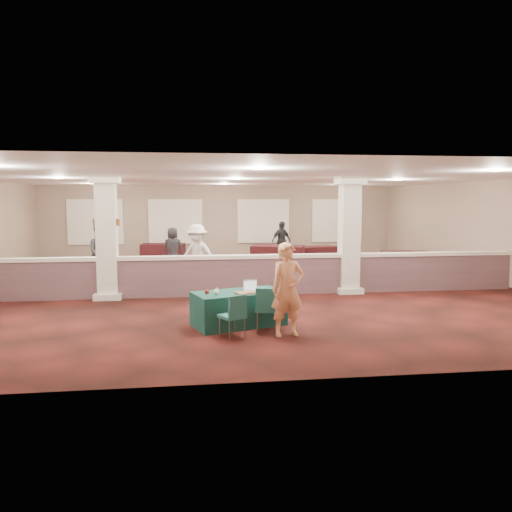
{
  "coord_description": "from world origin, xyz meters",
  "views": [
    {
      "loc": [
        -1.36,
        -14.79,
        2.58
      ],
      "look_at": [
        0.34,
        -2.0,
        1.12
      ],
      "focal_mm": 35.0,
      "sensor_mm": 36.0,
      "label": 1
    }
  ],
  "objects": [
    {
      "name": "yarn_cream",
      "position": [
        -0.86,
        -5.0,
        0.75
      ],
      "size": [
        0.11,
        0.11,
        0.11
      ],
      "primitive_type": "sphere",
      "color": "beige",
      "rests_on": "near_table"
    },
    {
      "name": "wall_front",
      "position": [
        0.0,
        -8.0,
        1.6
      ],
      "size": [
        16.0,
        0.04,
        3.2
      ],
      "primitive_type": "cube",
      "color": "#816D59",
      "rests_on": "ground"
    },
    {
      "name": "attendee_a",
      "position": [
        -4.16,
        1.45,
        0.9
      ],
      "size": [
        0.99,
        0.77,
        1.81
      ],
      "primitive_type": "imported",
      "rotation": [
        0.0,
        0.0,
        0.39
      ],
      "color": "black",
      "rests_on": "ground"
    },
    {
      "name": "sconce_right",
      "position": [
        -3.22,
        -1.5,
        2.0
      ],
      "size": [
        0.12,
        0.12,
        0.18
      ],
      "color": "brown",
      "rests_on": "column_left"
    },
    {
      "name": "near_table",
      "position": [
        -0.39,
        -4.74,
        0.35
      ],
      "size": [
        2.02,
        1.44,
        0.7
      ],
      "primitive_type": "cube",
      "rotation": [
        0.0,
        0.0,
        0.32
      ],
      "color": "#0F3730",
      "rests_on": "ground"
    },
    {
      "name": "column_right",
      "position": [
        3.0,
        -1.5,
        1.64
      ],
      "size": [
        0.72,
        0.72,
        3.2
      ],
      "color": "silver",
      "rests_on": "ground"
    },
    {
      "name": "knitting",
      "position": [
        -0.27,
        -4.95,
        0.72
      ],
      "size": [
        0.46,
        0.39,
        0.03
      ],
      "primitive_type": "cube",
      "rotation": [
        0.0,
        0.0,
        0.32
      ],
      "color": "#A9651B",
      "rests_on": "near_table"
    },
    {
      "name": "far_table_back_right",
      "position": [
        3.89,
        5.4,
        0.32
      ],
      "size": [
        1.74,
        1.19,
        0.64
      ],
      "primitive_type": "cube",
      "rotation": [
        0.0,
        0.0,
        0.27
      ],
      "color": "black",
      "rests_on": "ground"
    },
    {
      "name": "yarn_grey",
      "position": [
        -0.83,
        -4.77,
        0.75
      ],
      "size": [
        0.1,
        0.1,
        0.1
      ],
      "primitive_type": "sphere",
      "color": "#535458",
      "rests_on": "near_table"
    },
    {
      "name": "sconce_left",
      "position": [
        -3.78,
        -1.5,
        2.0
      ],
      "size": [
        0.12,
        0.12,
        0.18
      ],
      "color": "brown",
      "rests_on": "column_left"
    },
    {
      "name": "wall_back",
      "position": [
        0.0,
        8.0,
        1.6
      ],
      "size": [
        16.0,
        0.04,
        3.2
      ],
      "primitive_type": "cube",
      "color": "#816D59",
      "rests_on": "ground"
    },
    {
      "name": "conf_chair_side",
      "position": [
        -0.56,
        -5.7,
        0.49
      ],
      "size": [
        0.56,
        0.56,
        0.83
      ],
      "rotation": [
        0.0,
        0.0,
        0.5
      ],
      "color": "#1C5351",
      "rests_on": "ground"
    },
    {
      "name": "attendee_d",
      "position": [
        -1.99,
        3.53,
        0.79
      ],
      "size": [
        0.8,
        0.46,
        1.59
      ],
      "primitive_type": "imported",
      "rotation": [
        0.0,
        0.0,
        3.09
      ],
      "color": "black",
      "rests_on": "ground"
    },
    {
      "name": "attendee_c",
      "position": [
        2.49,
        6.0,
        0.83
      ],
      "size": [
        1.08,
        0.88,
        1.67
      ],
      "primitive_type": "imported",
      "rotation": [
        0.0,
        0.0,
        0.5
      ],
      "color": "black",
      "rests_on": "ground"
    },
    {
      "name": "far_table_back_left",
      "position": [
        -2.5,
        6.5,
        0.36
      ],
      "size": [
        1.89,
        1.09,
        0.73
      ],
      "primitive_type": "cube",
      "rotation": [
        0.0,
        0.0,
        -0.11
      ],
      "color": "black",
      "rests_on": "ground"
    },
    {
      "name": "woman",
      "position": [
        0.45,
        -5.66,
        0.89
      ],
      "size": [
        0.7,
        0.53,
        1.78
      ],
      "primitive_type": "imported",
      "rotation": [
        0.0,
        0.0,
        0.17
      ],
      "color": "#F4936A",
      "rests_on": "ground"
    },
    {
      "name": "scissors",
      "position": [
        0.29,
        -4.8,
        0.71
      ],
      "size": [
        0.12,
        0.06,
        0.01
      ],
      "primitive_type": "cube",
      "rotation": [
        0.0,
        0.0,
        0.32
      ],
      "color": "red",
      "rests_on": "near_table"
    },
    {
      "name": "far_table_front_right",
      "position": [
        6.5,
        2.47,
        0.34
      ],
      "size": [
        1.78,
        1.03,
        0.69
      ],
      "primitive_type": "cube",
      "rotation": [
        0.0,
        0.0,
        -0.11
      ],
      "color": "black",
      "rests_on": "ground"
    },
    {
      "name": "column_left",
      "position": [
        -3.5,
        -1.5,
        1.64
      ],
      "size": [
        0.72,
        0.72,
        3.2
      ],
      "color": "silver",
      "rests_on": "ground"
    },
    {
      "name": "laptop_screen",
      "position": [
        -0.13,
        -4.59,
        0.82
      ],
      "size": [
        0.3,
        0.11,
        0.21
      ],
      "primitive_type": "cube",
      "rotation": [
        0.0,
        0.0,
        0.32
      ],
      "color": "silver",
      "rests_on": "near_table"
    },
    {
      "name": "attendee_b",
      "position": [
        -1.16,
        0.38,
        0.92
      ],
      "size": [
        1.29,
        1.04,
        1.84
      ],
      "primitive_type": "imported",
      "rotation": [
        0.0,
        0.0,
        -0.51
      ],
      "color": "beige",
      "rests_on": "ground"
    },
    {
      "name": "far_table_front_center",
      "position": [
        -2.0,
        0.41,
        0.32
      ],
      "size": [
        1.65,
        0.91,
        0.65
      ],
      "primitive_type": "cube",
      "rotation": [
        0.0,
        0.0,
        -0.08
      ],
      "color": "black",
      "rests_on": "ground"
    },
    {
      "name": "conf_chair_main",
      "position": [
        0.12,
        -5.34,
        0.52
      ],
      "size": [
        0.55,
        0.55,
        0.88
      ],
      "rotation": [
        0.0,
        0.0,
        -0.28
      ],
      "color": "#1C5351",
      "rests_on": "ground"
    },
    {
      "name": "screen_glow",
      "position": [
        -0.13,
        -4.6,
        0.81
      ],
      "size": [
        0.28,
        0.09,
        0.18
      ],
      "primitive_type": "cube",
      "rotation": [
        0.0,
        0.0,
        0.32
      ],
      "color": "silver",
      "rests_on": "near_table"
    },
    {
      "name": "ceiling",
      "position": [
        0.0,
        0.0,
        3.2
      ],
      "size": [
        16.0,
        16.0,
        0.02
      ],
      "primitive_type": "cube",
      "color": "white",
      "rests_on": "wall_back"
    },
    {
      "name": "far_table_front_left",
      "position": [
        -2.66,
        0.3,
        0.37
      ],
      "size": [
        1.93,
        1.12,
        0.75
      ],
      "primitive_type": "cube",
      "rotation": [
        0.0,
        0.0,
        0.11
      ],
      "color": "black",
      "rests_on": "ground"
    },
    {
      "name": "wall_right",
      "position": [
        8.0,
        0.0,
        1.6
      ],
      "size": [
        0.04,
        16.0,
        3.2
      ],
      "primitive_type": "cube",
      "color": "#816D59",
      "rests_on": "ground"
    },
    {
      "name": "partition_wall",
      "position": [
        0.0,
        -1.5,
        0.57
      ],
      "size": [
        15.6,
        0.28,
        1.1
      ],
      "color": "#553942",
      "rests_on": "ground"
    },
    {
      "name": "far_table_back_center",
      "position": [
        2.0,
        4.14,
        0.41
      ],
      "size": [
        2.22,
        1.57,
        0.81
      ],
      "primitive_type": "cube",
      "rotation": [
        0.0,
        0.0,
        -0.31
      ],
      "color": "black",
      "rests_on": "ground"
    },
    {
      "name": "yarn_red",
      "position": [
        -1.04,
        -4.91,
        0.75
      ],
      "size": [
        0.1,
        0.1,
        0.1
      ],
      "primitive_type": "sphere",
      "color": "maroon",
      "rests_on": "near_table"
    },
    {
      "name": "ground",
      "position": [
        0.0,
        0.0,
        0.0
      ],
      "size": [
        16.0,
        16.0,
        0.0
      ],
      "primitive_type": "plane",
      "color": "#461511",
      "rests_on": "ground"
    },
    {
      "name": "laptop_base",
      "position": [
        -0.1,
        -4.7,
        0.71
      ],
      "size": [
        0.37,
        0.31,
        0.02
      ],
      "primitive_type": "cube",
      "rotation": [
        0.0,
        0.0,
        0.32
      ],
      "color": "silver",
      "rests_on": "near_table"
    }
  ]
}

